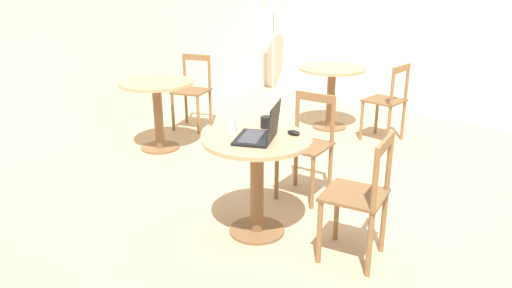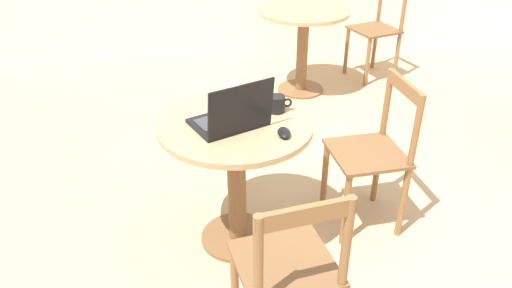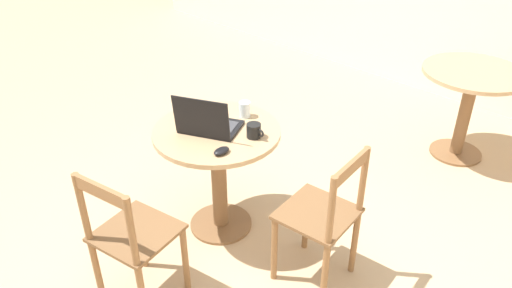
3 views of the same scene
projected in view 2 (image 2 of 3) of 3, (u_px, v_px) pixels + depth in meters
ground_plane at (349, 275)px, 2.54m from camera, size 16.00×16.00×0.00m
cafe_table_near at (236, 155)px, 2.51m from camera, size 0.76×0.76×0.73m
cafe_table_far at (303, 31)px, 4.23m from camera, size 0.76×0.76×0.73m
chair_near_right at (373, 155)px, 2.71m from camera, size 0.42×0.42×0.86m
chair_near_front at (288, 273)px, 1.94m from camera, size 0.45×0.45×0.86m
chair_far_right at (377, 31)px, 4.58m from camera, size 0.48×0.48×0.86m
laptop at (232, 117)px, 2.35m from camera, size 0.42×0.39×0.26m
mouse at (284, 133)px, 2.29m from camera, size 0.06×0.10×0.03m
mug at (277, 104)px, 2.49m from camera, size 0.12×0.08×0.08m
drinking_glass at (232, 93)px, 2.59m from camera, size 0.07×0.07×0.10m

